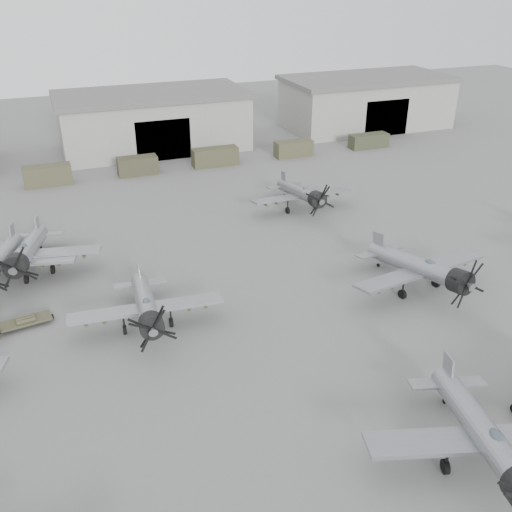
{
  "coord_description": "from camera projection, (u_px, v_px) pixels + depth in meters",
  "views": [
    {
      "loc": [
        -16.49,
        -26.45,
        26.08
      ],
      "look_at": [
        -0.18,
        16.44,
        2.5
      ],
      "focal_mm": 40.0,
      "sensor_mm": 36.0,
      "label": 1
    }
  ],
  "objects": [
    {
      "name": "support_truck_2",
      "position": [
        48.0,
        175.0,
        74.8
      ],
      "size": [
        6.08,
        2.2,
        2.62
      ],
      "primitive_type": "cube",
      "color": "#45442D",
      "rests_on": "ground"
    },
    {
      "name": "aircraft_extra_153",
      "position": [
        26.0,
        252.0,
        52.44
      ],
      "size": [
        13.39,
        12.05,
        5.32
      ],
      "rotation": [
        0.0,
        0.0,
        -0.2
      ],
      "color": "gray",
      "rests_on": "ground"
    },
    {
      "name": "support_truck_6",
      "position": [
        369.0,
        141.0,
        90.21
      ],
      "size": [
        6.27,
        2.2,
        2.17
      ],
      "primitive_type": "cube",
      "color": "#383C27",
      "rests_on": "ground"
    },
    {
      "name": "support_truck_5",
      "position": [
        294.0,
        149.0,
        86.05
      ],
      "size": [
        5.73,
        2.2,
        2.37
      ],
      "primitive_type": "cube",
      "color": "#46452E",
      "rests_on": "ground"
    },
    {
      "name": "support_truck_3",
      "position": [
        138.0,
        166.0,
        78.56
      ],
      "size": [
        5.43,
        2.2,
        2.51
      ],
      "primitive_type": "cube",
      "color": "#3B3926",
      "rests_on": "ground"
    },
    {
      "name": "aircraft_far_1",
      "position": [
        303.0,
        194.0,
        66.33
      ],
      "size": [
        12.1,
        10.89,
        4.87
      ],
      "rotation": [
        0.0,
        0.0,
        0.01
      ],
      "color": "gray",
      "rests_on": "ground"
    },
    {
      "name": "hangar_right",
      "position": [
        366.0,
        102.0,
        100.65
      ],
      "size": [
        29.0,
        14.8,
        8.7
      ],
      "color": "#98998F",
      "rests_on": "ground"
    },
    {
      "name": "ground",
      "position": [
        343.0,
        390.0,
        39.12
      ],
      "size": [
        220.0,
        220.0,
        0.0
      ],
      "primitive_type": "plane",
      "color": "#61615E",
      "rests_on": "ground"
    },
    {
      "name": "aircraft_mid_2",
      "position": [
        424.0,
        269.0,
        49.57
      ],
      "size": [
        13.44,
        12.1,
        5.34
      ],
      "rotation": [
        0.0,
        0.0,
        0.15
      ],
      "color": "gray",
      "rests_on": "ground"
    },
    {
      "name": "aircraft_mid_1",
      "position": [
        146.0,
        307.0,
        44.47
      ],
      "size": [
        12.24,
        11.01,
        4.88
      ],
      "rotation": [
        0.0,
        0.0,
        -0.08
      ],
      "color": "#909398",
      "rests_on": "ground"
    },
    {
      "name": "hangar_center",
      "position": [
        153.0,
        120.0,
        88.63
      ],
      "size": [
        29.0,
        14.8,
        8.7
      ],
      "color": "#98998F",
      "rests_on": "ground"
    },
    {
      "name": "support_truck_4",
      "position": [
        215.0,
        157.0,
        82.08
      ],
      "size": [
        6.59,
        2.2,
        2.58
      ],
      "primitive_type": "cube",
      "color": "#41402A",
      "rests_on": "ground"
    },
    {
      "name": "aircraft_near_1",
      "position": [
        488.0,
        440.0,
        31.72
      ],
      "size": [
        13.62,
        12.26,
        5.44
      ],
      "rotation": [
        0.0,
        0.0,
        -0.3
      ],
      "color": "gray",
      "rests_on": "ground"
    }
  ]
}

